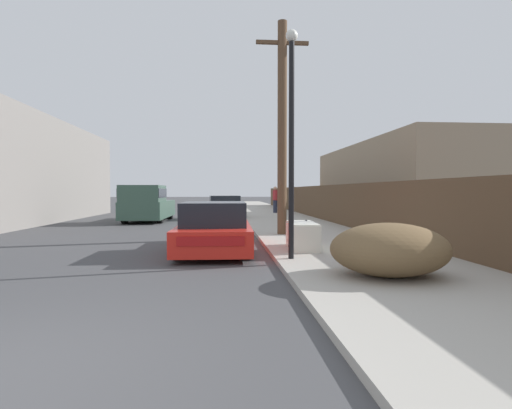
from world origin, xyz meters
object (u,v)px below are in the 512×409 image
car_parked_mid (224,208)px  pedestrian (275,199)px  street_lamp (291,127)px  utility_pole (282,126)px  discarded_fridge (302,235)px  parked_sports_car_red (215,229)px  pickup_truck (147,204)px  brush_pile (389,249)px

car_parked_mid → pedestrian: 5.39m
street_lamp → utility_pole: bearing=83.8°
discarded_fridge → car_parked_mid: 13.08m
parked_sports_car_red → pickup_truck: (-3.75, 10.68, 0.35)m
utility_pole → pedestrian: (1.54, 13.52, -2.79)m
pickup_truck → utility_pole: (6.01, -7.68, 2.91)m
pedestrian → brush_pile: bearing=-91.9°
utility_pole → street_lamp: bearing=-96.2°
discarded_fridge → pickup_truck: (-6.02, 11.17, 0.48)m
discarded_fridge → parked_sports_car_red: parked_sports_car_red is taller
discarded_fridge → pedestrian: size_ratio=0.94×
car_parked_mid → pedestrian: pedestrian is taller
parked_sports_car_red → street_lamp: bearing=-48.4°
pickup_truck → discarded_fridge: bearing=119.2°
parked_sports_car_red → utility_pole: utility_pole is taller
car_parked_mid → brush_pile: 16.59m
pickup_truck → street_lamp: street_lamp is taller
parked_sports_car_red → pedestrian: 16.95m
discarded_fridge → utility_pole: 4.86m
brush_pile → pedestrian: 20.43m
car_parked_mid → parked_sports_car_red: bearing=-95.1°
street_lamp → discarded_fridge: bearing=69.9°
car_parked_mid → utility_pole: size_ratio=0.57×
car_parked_mid → discarded_fridge: bearing=-85.0°
pickup_truck → utility_pole: bearing=129.0°
pickup_truck → car_parked_mid: bearing=-155.5°
parked_sports_car_red → pedestrian: pedestrian is taller
discarded_fridge → pedestrian: (1.53, 17.01, 0.60)m
discarded_fridge → utility_pole: size_ratio=0.23×
pickup_truck → parked_sports_car_red: bearing=110.3°
brush_pile → car_parked_mid: bearing=99.8°
pedestrian → parked_sports_car_red: bearing=-102.9°
discarded_fridge → utility_pole: (-0.01, 3.49, 3.39)m
parked_sports_car_red → pedestrian: size_ratio=2.49×
utility_pole → brush_pile: bearing=-82.8°
pickup_truck → brush_pile: 16.12m
utility_pole → pedestrian: size_ratio=4.02×
discarded_fridge → pedestrian: bearing=87.5°
pickup_truck → street_lamp: (5.47, -12.68, 2.05)m
pedestrian → discarded_fridge: bearing=-95.2°
car_parked_mid → street_lamp: size_ratio=0.83×
parked_sports_car_red → car_parked_mid: bearing=89.7°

